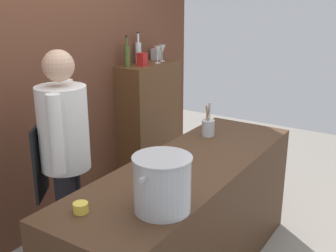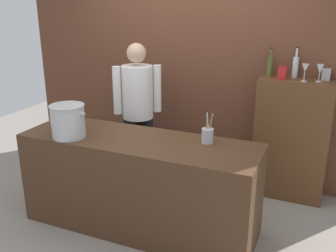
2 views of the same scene
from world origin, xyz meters
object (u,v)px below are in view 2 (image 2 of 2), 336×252
object	(u,v)px
chef	(138,106)
wine_bottle_clear	(295,67)
spice_tin_silver	(326,74)
spice_tin_red	(282,73)
stockpot_large	(68,121)
wine_glass_tall	(305,69)
utensil_crock	(208,135)
wine_bottle_olive	(270,66)
butter_jar	(70,120)
wine_glass_wide	(320,70)

from	to	relation	value
chef	wine_bottle_clear	size ratio (longest dim) A/B	5.25
spice_tin_silver	spice_tin_red	xyz separation A→B (m)	(-0.41, -0.12, 0.01)
chef	wine_bottle_clear	world-z (taller)	chef
stockpot_large	chef	bearing A→B (deg)	77.44
stockpot_large	wine_glass_tall	world-z (taller)	wine_glass_tall
chef	spice_tin_red	world-z (taller)	chef
utensil_crock	wine_bottle_olive	bearing A→B (deg)	72.97
butter_jar	wine_bottle_clear	world-z (taller)	wine_bottle_clear
wine_bottle_clear	spice_tin_red	xyz separation A→B (m)	(-0.11, -0.13, -0.05)
wine_bottle_olive	wine_glass_wide	size ratio (longest dim) A/B	1.73
wine_bottle_olive	spice_tin_silver	size ratio (longest dim) A/B	2.60
wine_bottle_clear	wine_glass_tall	size ratio (longest dim) A/B	1.80
wine_glass_wide	spice_tin_silver	bearing A→B (deg)	63.57
wine_bottle_clear	stockpot_large	bearing A→B (deg)	-140.35
butter_jar	spice_tin_red	bearing A→B (deg)	27.56
wine_bottle_olive	wine_glass_tall	bearing A→B (deg)	-18.11
chef	stockpot_large	bearing A→B (deg)	42.06
wine_bottle_clear	spice_tin_silver	size ratio (longest dim) A/B	2.71
chef	wine_glass_wide	distance (m)	1.92
butter_jar	wine_glass_tall	distance (m)	2.42
wine_bottle_olive	spice_tin_silver	distance (m)	0.56
spice_tin_silver	wine_bottle_clear	bearing A→B (deg)	178.27
chef	wine_bottle_olive	xyz separation A→B (m)	(1.33, 0.48, 0.46)
chef	butter_jar	xyz separation A→B (m)	(-0.47, -0.61, -0.04)
chef	butter_jar	world-z (taller)	chef
wine_bottle_olive	spice_tin_red	bearing A→B (deg)	-30.28
butter_jar	wine_bottle_olive	world-z (taller)	wine_bottle_olive
stockpot_large	spice_tin_red	xyz separation A→B (m)	(1.68, 1.35, 0.33)
chef	utensil_crock	size ratio (longest dim) A/B	5.94
wine_bottle_clear	butter_jar	bearing A→B (deg)	-150.91
utensil_crock	wine_glass_wide	bearing A→B (deg)	50.34
wine_glass_wide	stockpot_large	bearing A→B (deg)	-146.38
utensil_crock	wine_bottle_olive	world-z (taller)	wine_bottle_olive
utensil_crock	wine_glass_tall	world-z (taller)	wine_glass_tall
utensil_crock	wine_glass_wide	xyz separation A→B (m)	(0.82, 0.99, 0.47)
stockpot_large	butter_jar	xyz separation A→B (m)	(-0.26, 0.34, -0.12)
spice_tin_silver	utensil_crock	bearing A→B (deg)	-128.41
wine_bottle_clear	wine_bottle_olive	bearing A→B (deg)	-169.33
wine_glass_tall	spice_tin_silver	size ratio (longest dim) A/B	1.51
chef	wine_glass_wide	world-z (taller)	chef
wine_bottle_olive	wine_glass_wide	distance (m)	0.50
wine_glass_tall	spice_tin_silver	xyz separation A→B (m)	(0.20, 0.15, -0.07)
chef	butter_jar	bearing A→B (deg)	16.97
utensil_crock	spice_tin_red	bearing A→B (deg)	64.80
spice_tin_silver	spice_tin_red	size ratio (longest dim) A/B	0.91
wine_bottle_clear	chef	bearing A→B (deg)	-161.40
spice_tin_silver	spice_tin_red	distance (m)	0.43
chef	wine_bottle_clear	distance (m)	1.73
wine_glass_wide	wine_glass_tall	xyz separation A→B (m)	(-0.14, -0.03, 0.01)
utensil_crock	butter_jar	world-z (taller)	utensil_crock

